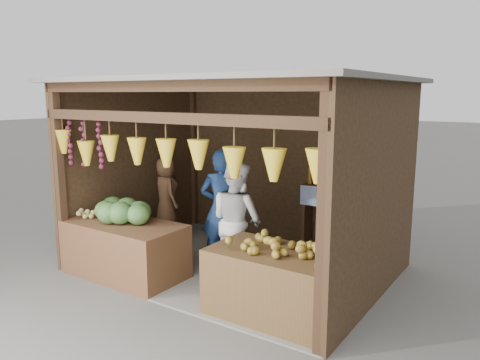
{
  "coord_description": "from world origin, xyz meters",
  "views": [
    {
      "loc": [
        3.59,
        -5.27,
        2.46
      ],
      "look_at": [
        0.12,
        -0.1,
        1.31
      ],
      "focal_mm": 35.0,
      "sensor_mm": 36.0,
      "label": 1
    }
  ],
  "objects_px": {
    "counter_right": "(277,285)",
    "woman_standing": "(237,220)",
    "counter_left": "(125,249)",
    "man_standing": "(222,210)",
    "vendor_seated": "(166,193)"
  },
  "relations": [
    {
      "from": "woman_standing",
      "to": "vendor_seated",
      "type": "height_order",
      "value": "woman_standing"
    },
    {
      "from": "counter_right",
      "to": "woman_standing",
      "type": "distance_m",
      "value": 1.3
    },
    {
      "from": "counter_left",
      "to": "man_standing",
      "type": "height_order",
      "value": "man_standing"
    },
    {
      "from": "woman_standing",
      "to": "counter_left",
      "type": "bearing_deg",
      "value": 47.72
    },
    {
      "from": "woman_standing",
      "to": "vendor_seated",
      "type": "xyz_separation_m",
      "value": [
        -1.77,
        0.54,
        0.07
      ]
    },
    {
      "from": "counter_right",
      "to": "vendor_seated",
      "type": "height_order",
      "value": "vendor_seated"
    },
    {
      "from": "counter_left",
      "to": "counter_right",
      "type": "distance_m",
      "value": 2.33
    },
    {
      "from": "counter_left",
      "to": "vendor_seated",
      "type": "xyz_separation_m",
      "value": [
        -0.45,
        1.32,
        0.5
      ]
    },
    {
      "from": "counter_left",
      "to": "man_standing",
      "type": "bearing_deg",
      "value": 44.63
    },
    {
      "from": "counter_right",
      "to": "woman_standing",
      "type": "height_order",
      "value": "woman_standing"
    },
    {
      "from": "man_standing",
      "to": "woman_standing",
      "type": "height_order",
      "value": "man_standing"
    },
    {
      "from": "counter_right",
      "to": "man_standing",
      "type": "bearing_deg",
      "value": 147.55
    },
    {
      "from": "man_standing",
      "to": "woman_standing",
      "type": "xyz_separation_m",
      "value": [
        0.36,
        -0.17,
        -0.06
      ]
    },
    {
      "from": "man_standing",
      "to": "woman_standing",
      "type": "relative_size",
      "value": 1.07
    },
    {
      "from": "counter_right",
      "to": "woman_standing",
      "type": "xyz_separation_m",
      "value": [
        -1.01,
        0.7,
        0.42
      ]
    }
  ]
}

